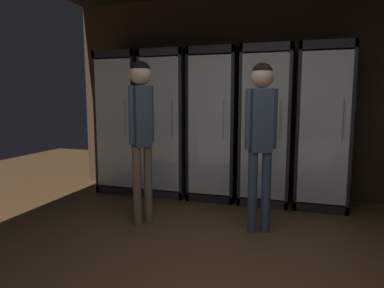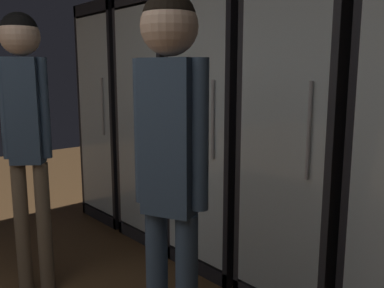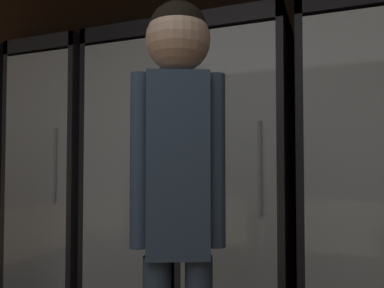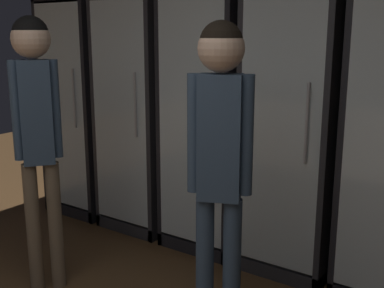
{
  "view_description": "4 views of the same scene",
  "coord_description": "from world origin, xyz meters",
  "px_view_note": "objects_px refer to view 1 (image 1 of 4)",
  "views": [
    {
      "loc": [
        0.36,
        -1.89,
        1.35
      ],
      "look_at": [
        -1.0,
        2.43,
        0.76
      ],
      "focal_mm": 32.19,
      "sensor_mm": 36.0,
      "label": 1
    },
    {
      "loc": [
        1.24,
        0.56,
        1.4
      ],
      "look_at": [
        -1.11,
        2.65,
        0.85
      ],
      "focal_mm": 37.84,
      "sensor_mm": 36.0,
      "label": 2
    },
    {
      "loc": [
        0.47,
        0.43,
        1.17
      ],
      "look_at": [
        -0.26,
        2.33,
        1.24
      ],
      "focal_mm": 33.31,
      "sensor_mm": 36.0,
      "label": 3
    },
    {
      "loc": [
        1.18,
        -0.4,
        1.64
      ],
      "look_at": [
        -0.78,
        2.42,
        0.85
      ],
      "focal_mm": 44.77,
      "sensor_mm": 36.0,
      "label": 4
    }
  ],
  "objects_px": {
    "cooler_left": "(169,125)",
    "shopper_far": "(141,117)",
    "cooler_far_left": "(126,124)",
    "shopper_near": "(261,124)",
    "cooler_right": "(266,127)",
    "cooler_center": "(216,126)",
    "cooler_far_right": "(322,128)"
  },
  "relations": [
    {
      "from": "shopper_near",
      "to": "shopper_far",
      "type": "distance_m",
      "value": 1.25
    },
    {
      "from": "cooler_right",
      "to": "cooler_far_right",
      "type": "height_order",
      "value": "same"
    },
    {
      "from": "cooler_left",
      "to": "shopper_far",
      "type": "height_order",
      "value": "cooler_left"
    },
    {
      "from": "cooler_far_left",
      "to": "cooler_left",
      "type": "xyz_separation_m",
      "value": [
        0.69,
        -0.0,
        0.01
      ]
    },
    {
      "from": "cooler_right",
      "to": "shopper_far",
      "type": "bearing_deg",
      "value": -132.75
    },
    {
      "from": "cooler_center",
      "to": "cooler_far_right",
      "type": "distance_m",
      "value": 1.38
    },
    {
      "from": "shopper_near",
      "to": "cooler_left",
      "type": "bearing_deg",
      "value": 141.08
    },
    {
      "from": "cooler_far_left",
      "to": "shopper_near",
      "type": "xyz_separation_m",
      "value": [
        2.12,
        -1.16,
        0.13
      ]
    },
    {
      "from": "cooler_right",
      "to": "shopper_far",
      "type": "distance_m",
      "value": 1.76
    },
    {
      "from": "cooler_center",
      "to": "shopper_near",
      "type": "xyz_separation_m",
      "value": [
        0.74,
        -1.16,
        0.13
      ]
    },
    {
      "from": "cooler_far_left",
      "to": "cooler_center",
      "type": "height_order",
      "value": "same"
    },
    {
      "from": "cooler_left",
      "to": "shopper_far",
      "type": "xyz_separation_m",
      "value": [
        0.19,
        -1.28,
        0.18
      ]
    },
    {
      "from": "cooler_far_left",
      "to": "cooler_left",
      "type": "bearing_deg",
      "value": -0.08
    },
    {
      "from": "cooler_left",
      "to": "cooler_center",
      "type": "relative_size",
      "value": 1.0
    },
    {
      "from": "cooler_far_left",
      "to": "cooler_center",
      "type": "bearing_deg",
      "value": -0.01
    },
    {
      "from": "cooler_right",
      "to": "cooler_far_left",
      "type": "bearing_deg",
      "value": 179.93
    },
    {
      "from": "shopper_far",
      "to": "shopper_near",
      "type": "bearing_deg",
      "value": 5.98
    },
    {
      "from": "cooler_left",
      "to": "cooler_right",
      "type": "bearing_deg",
      "value": -0.06
    },
    {
      "from": "cooler_center",
      "to": "cooler_far_left",
      "type": "bearing_deg",
      "value": 179.99
    },
    {
      "from": "cooler_far_left",
      "to": "cooler_left",
      "type": "relative_size",
      "value": 1.0
    },
    {
      "from": "cooler_far_right",
      "to": "cooler_center",
      "type": "bearing_deg",
      "value": 179.97
    },
    {
      "from": "cooler_far_left",
      "to": "shopper_near",
      "type": "distance_m",
      "value": 2.42
    },
    {
      "from": "cooler_far_right",
      "to": "shopper_near",
      "type": "relative_size",
      "value": 1.18
    },
    {
      "from": "cooler_right",
      "to": "cooler_far_right",
      "type": "distance_m",
      "value": 0.69
    },
    {
      "from": "cooler_left",
      "to": "shopper_near",
      "type": "bearing_deg",
      "value": -38.92
    },
    {
      "from": "shopper_far",
      "to": "cooler_left",
      "type": "bearing_deg",
      "value": 98.51
    },
    {
      "from": "cooler_right",
      "to": "shopper_near",
      "type": "height_order",
      "value": "cooler_right"
    },
    {
      "from": "cooler_left",
      "to": "cooler_right",
      "type": "height_order",
      "value": "same"
    },
    {
      "from": "shopper_near",
      "to": "cooler_far_right",
      "type": "bearing_deg",
      "value": 61.1
    },
    {
      "from": "cooler_left",
      "to": "cooler_far_right",
      "type": "relative_size",
      "value": 1.0
    },
    {
      "from": "cooler_far_left",
      "to": "shopper_near",
      "type": "relative_size",
      "value": 1.18
    },
    {
      "from": "cooler_far_right",
      "to": "shopper_near",
      "type": "bearing_deg",
      "value": -118.9
    }
  ]
}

